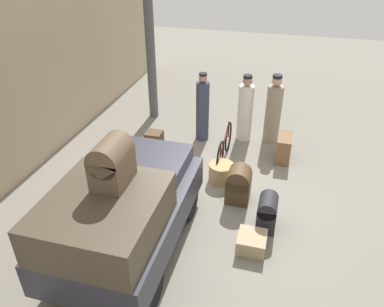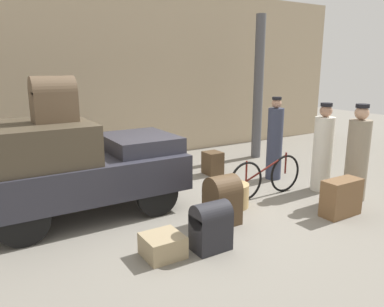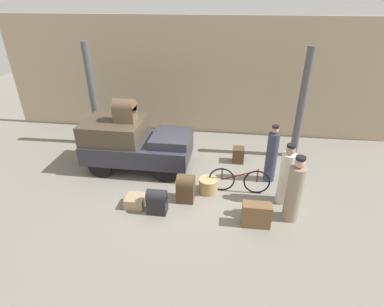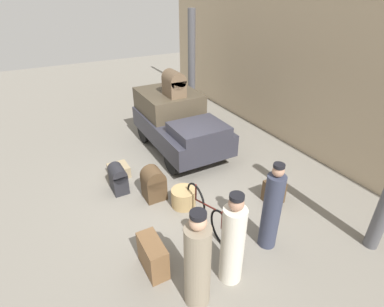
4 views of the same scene
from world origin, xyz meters
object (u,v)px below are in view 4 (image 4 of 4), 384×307
trunk_wicker_pale (119,171)px  suitcase_small_leather (118,178)px  conductor_in_dark_uniform (233,243)px  suitcase_black_upright (274,192)px  porter_carrying_trunk (272,210)px  trunk_umber_medium (153,256)px  trunk_on_truck_roof (174,83)px  trunk_large_brown (154,183)px  porter_lifting_near_truck (197,264)px  wicker_basket (184,198)px  bicycle (208,213)px  truck (178,121)px

trunk_wicker_pale → suitcase_small_leather: bearing=-15.8°
conductor_in_dark_uniform → suitcase_black_upright: bearing=120.8°
porter_carrying_trunk → trunk_umber_medium: 2.29m
porter_carrying_trunk → trunk_wicker_pale: (-3.73, -1.83, -0.70)m
suitcase_black_upright → conductor_in_dark_uniform: bearing=-59.2°
trunk_on_truck_roof → conductor_in_dark_uniform: bearing=-15.2°
suitcase_black_upright → trunk_large_brown: bearing=-121.5°
trunk_umber_medium → porter_carrying_trunk: bearing=76.8°
conductor_in_dark_uniform → trunk_wicker_pale: (-4.02, -0.76, -0.66)m
porter_lifting_near_truck → suitcase_small_leather: 3.50m
wicker_basket → porter_lifting_near_truck: bearing=-22.0°
wicker_basket → suitcase_small_leather: size_ratio=0.80×
porter_lifting_near_truck → suitcase_small_leather: (-3.46, -0.23, -0.47)m
wicker_basket → porter_lifting_near_truck: (2.20, -0.89, 0.62)m
porter_lifting_near_truck → suitcase_black_upright: porter_lifting_near_truck is taller
bicycle → porter_lifting_near_truck: bearing=-37.1°
trunk_umber_medium → suitcase_black_upright: bearing=98.0°
bicycle → suitcase_black_upright: bearing=90.6°
truck → wicker_basket: (2.56, -1.13, -0.68)m
trunk_on_truck_roof → trunk_wicker_pale: bearing=-68.3°
suitcase_small_leather → trunk_wicker_pale: bearing=164.2°
bicycle → truck: bearing=163.4°
porter_lifting_near_truck → trunk_on_truck_roof: 5.47m
porter_lifting_near_truck → truck: bearing=157.0°
wicker_basket → suitcase_black_upright: bearing=65.6°
suitcase_black_upright → truck: bearing=-167.3°
truck → trunk_large_brown: (1.96, -1.61, -0.49)m
wicker_basket → trunk_wicker_pale: size_ratio=1.08×
porter_carrying_trunk → trunk_wicker_pale: size_ratio=3.56×
suitcase_small_leather → trunk_umber_medium: (2.57, -0.15, -0.05)m
wicker_basket → trunk_wicker_pale: 2.13m
suitcase_small_leather → suitcase_black_upright: bearing=55.0°
porter_lifting_near_truck → trunk_wicker_pale: bearing=-179.3°
truck → trunk_on_truck_roof: (-0.18, 0.00, 1.09)m
bicycle → suitcase_small_leather: bearing=-150.1°
wicker_basket → porter_carrying_trunk: size_ratio=0.30×
wicker_basket → porter_carrying_trunk: (1.82, 0.89, 0.63)m
porter_lifting_near_truck → trunk_wicker_pale: size_ratio=3.53×
trunk_large_brown → trunk_umber_medium: size_ratio=1.12×
trunk_on_truck_roof → wicker_basket: bearing=-22.5°
bicycle → suitcase_small_leather: 2.47m
conductor_in_dark_uniform → suitcase_black_upright: (-1.24, 2.09, -0.55)m
trunk_umber_medium → suitcase_black_upright: size_ratio=1.35×
trunk_umber_medium → suitcase_black_upright: 3.21m
porter_carrying_trunk → conductor_in_dark_uniform: porter_carrying_trunk is taller
suitcase_small_leather → trunk_wicker_pale: size_ratio=1.35×
trunk_large_brown → trunk_umber_medium: trunk_large_brown is taller
suitcase_small_leather → porter_lifting_near_truck: bearing=3.8°
conductor_in_dark_uniform → trunk_large_brown: bearing=-173.8°
suitcase_small_leather → truck: bearing=119.9°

